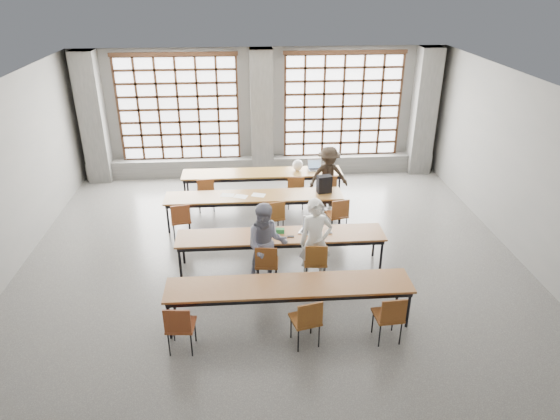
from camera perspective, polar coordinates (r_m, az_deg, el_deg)
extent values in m
plane|color=#51514E|center=(9.70, -0.68, -7.47)|extent=(11.00, 11.00, 0.00)
plane|color=silver|center=(8.31, -0.80, 13.13)|extent=(11.00, 11.00, 0.00)
plane|color=slate|center=(14.07, -2.14, 11.08)|extent=(10.00, 0.00, 10.00)
plane|color=slate|center=(10.41, 27.95, 2.60)|extent=(0.00, 11.00, 11.00)
cube|color=#555452|center=(14.36, -20.61, 9.78)|extent=(0.60, 0.55, 3.50)
cube|color=#555452|center=(13.80, -2.09, 10.79)|extent=(0.60, 0.55, 3.50)
cube|color=#555452|center=(14.66, 16.10, 10.72)|extent=(0.60, 0.55, 3.50)
cube|color=white|center=(14.11, -11.49, 11.27)|extent=(3.20, 0.02, 2.80)
cube|color=black|center=(14.04, -11.53, 11.19)|extent=(3.20, 0.05, 2.80)
cube|color=black|center=(14.46, -11.02, 5.63)|extent=(3.32, 0.07, 0.10)
cube|color=black|center=(13.75, -12.08, 17.03)|extent=(3.32, 0.07, 0.10)
cube|color=white|center=(14.27, 7.12, 11.74)|extent=(3.20, 0.02, 2.80)
cube|color=black|center=(14.19, 7.18, 11.66)|extent=(3.20, 0.05, 2.80)
cube|color=black|center=(14.61, 6.87, 6.14)|extent=(3.32, 0.07, 0.10)
cube|color=black|center=(13.91, 7.52, 17.45)|extent=(3.32, 0.07, 0.10)
cube|color=#555452|center=(14.33, -2.01, 5.07)|extent=(9.80, 0.35, 0.50)
cube|color=brown|center=(12.57, -2.05, 4.27)|extent=(4.00, 0.70, 0.04)
cube|color=black|center=(12.59, -2.04, 4.01)|extent=(3.90, 0.64, 0.08)
cylinder|color=black|center=(12.53, -10.78, 1.92)|extent=(0.05, 0.05, 0.69)
cylinder|color=black|center=(13.06, -10.53, 2.95)|extent=(0.05, 0.05, 0.69)
cylinder|color=black|center=(12.65, 6.76, 2.46)|extent=(0.05, 0.05, 0.69)
cylinder|color=black|center=(13.18, 6.31, 3.46)|extent=(0.05, 0.05, 0.69)
cube|color=brown|center=(11.27, -2.99, 1.61)|extent=(4.00, 0.70, 0.04)
cube|color=black|center=(11.29, -2.98, 1.33)|extent=(3.90, 0.64, 0.08)
cylinder|color=black|center=(11.30, -12.68, -1.01)|extent=(0.05, 0.05, 0.69)
cylinder|color=black|center=(11.82, -12.33, 0.26)|extent=(0.05, 0.05, 0.69)
cylinder|color=black|center=(11.36, 6.82, -0.39)|extent=(0.05, 0.05, 0.69)
cylinder|color=black|center=(11.87, 6.32, 0.84)|extent=(0.05, 0.05, 0.69)
cube|color=brown|center=(9.59, 0.10, -2.94)|extent=(4.00, 0.70, 0.04)
cube|color=black|center=(9.62, 0.10, -3.25)|extent=(3.90, 0.64, 0.08)
cylinder|color=black|center=(9.59, -11.35, -6.03)|extent=(0.05, 0.05, 0.69)
cylinder|color=black|center=(10.09, -11.00, -4.30)|extent=(0.05, 0.05, 0.69)
cylinder|color=black|center=(9.84, 11.49, -5.16)|extent=(0.05, 0.05, 0.69)
cylinder|color=black|center=(10.32, 10.68, -3.52)|extent=(0.05, 0.05, 0.69)
cube|color=brown|center=(8.16, 1.06, -8.63)|extent=(4.00, 0.70, 0.04)
cube|color=black|center=(8.20, 1.06, -8.98)|extent=(3.90, 0.64, 0.08)
cylinder|color=black|center=(8.22, -12.54, -12.23)|extent=(0.05, 0.05, 0.69)
cylinder|color=black|center=(8.68, -12.06, -9.87)|extent=(0.05, 0.05, 0.69)
cylinder|color=black|center=(8.51, 14.45, -10.96)|extent=(0.05, 0.05, 0.69)
cylinder|color=black|center=(8.96, 13.34, -8.77)|extent=(0.05, 0.05, 0.69)
cube|color=brown|center=(12.20, -8.51, 1.96)|extent=(0.48, 0.48, 0.04)
cube|color=brown|center=(11.92, -8.49, 2.60)|extent=(0.40, 0.09, 0.40)
cylinder|color=black|center=(12.29, -8.44, 1.00)|extent=(0.02, 0.02, 0.45)
cube|color=brown|center=(12.22, 1.83, 2.29)|extent=(0.46, 0.46, 0.04)
cube|color=brown|center=(11.94, 1.84, 2.92)|extent=(0.40, 0.07, 0.40)
cylinder|color=black|center=(12.31, 1.82, 1.33)|extent=(0.02, 0.02, 0.45)
cube|color=#672F14|center=(12.32, 5.54, 2.39)|extent=(0.49, 0.49, 0.04)
cube|color=#672F14|center=(12.05, 5.57, 3.01)|extent=(0.40, 0.10, 0.40)
cylinder|color=black|center=(12.41, 5.49, 1.44)|extent=(0.02, 0.02, 0.45)
cube|color=brown|center=(10.98, -11.26, -1.08)|extent=(0.49, 0.49, 0.04)
cube|color=brown|center=(10.70, -11.28, -0.46)|extent=(0.40, 0.10, 0.40)
cylinder|color=black|center=(11.08, -11.16, -2.12)|extent=(0.02, 0.02, 0.45)
cube|color=brown|center=(10.90, -0.78, -0.76)|extent=(0.52, 0.52, 0.04)
cube|color=brown|center=(10.63, -0.44, -0.10)|extent=(0.39, 0.13, 0.40)
cylinder|color=black|center=(11.00, -0.77, -1.80)|extent=(0.02, 0.02, 0.45)
cube|color=brown|center=(11.06, 6.48, -0.52)|extent=(0.50, 0.50, 0.04)
cube|color=brown|center=(10.79, 6.94, 0.13)|extent=(0.40, 0.11, 0.40)
cylinder|color=black|center=(11.16, 6.43, -1.55)|extent=(0.02, 0.02, 0.45)
cube|color=brown|center=(9.24, -1.51, -6.06)|extent=(0.46, 0.46, 0.04)
cube|color=brown|center=(8.94, -1.59, -5.48)|extent=(0.40, 0.07, 0.40)
cylinder|color=black|center=(9.36, -1.50, -7.23)|extent=(0.02, 0.02, 0.45)
cube|color=brown|center=(9.31, 4.06, -5.83)|extent=(0.45, 0.45, 0.04)
cube|color=brown|center=(9.02, 4.18, -5.25)|extent=(0.40, 0.06, 0.40)
cylinder|color=black|center=(9.43, 4.01, -6.99)|extent=(0.02, 0.02, 0.45)
cube|color=brown|center=(7.92, -11.24, -12.78)|extent=(0.45, 0.45, 0.04)
cube|color=brown|center=(7.63, -11.68, -12.36)|extent=(0.40, 0.06, 0.40)
cylinder|color=black|center=(8.06, -11.10, -14.03)|extent=(0.02, 0.02, 0.45)
cube|color=brown|center=(7.89, 2.89, -12.37)|extent=(0.51, 0.51, 0.04)
cube|color=brown|center=(7.61, 3.47, -11.89)|extent=(0.40, 0.12, 0.40)
cylinder|color=black|center=(8.03, 2.86, -13.63)|extent=(0.02, 0.02, 0.45)
cube|color=brown|center=(8.14, 12.21, -11.70)|extent=(0.45, 0.45, 0.04)
cube|color=brown|center=(7.85, 12.87, -11.23)|extent=(0.40, 0.06, 0.40)
cylinder|color=black|center=(8.27, 12.07, -12.94)|extent=(0.02, 0.02, 0.45)
imported|color=white|center=(9.16, 4.09, -3.62)|extent=(0.64, 0.45, 1.67)
imported|color=#1A2050|center=(9.10, -1.55, -3.99)|extent=(0.78, 0.61, 1.61)
imported|color=black|center=(12.25, 5.56, 3.81)|extent=(1.06, 0.71, 1.52)
cube|color=silver|center=(9.67, 3.33, -2.52)|extent=(0.44, 0.39, 0.02)
cube|color=black|center=(9.66, 3.31, -2.49)|extent=(0.35, 0.30, 0.00)
cube|color=silver|center=(9.74, 3.63, -1.54)|extent=(0.35, 0.22, 0.26)
cube|color=#8AB8F0|center=(9.74, 3.60, -1.70)|extent=(0.30, 0.18, 0.21)
cube|color=silver|center=(12.72, 4.05, 4.63)|extent=(0.37, 0.27, 0.02)
cube|color=black|center=(12.71, 4.05, 4.67)|extent=(0.31, 0.19, 0.00)
cube|color=silver|center=(12.81, 3.96, 5.36)|extent=(0.36, 0.08, 0.26)
cube|color=#8BBAF0|center=(12.81, 3.96, 5.23)|extent=(0.31, 0.06, 0.21)
ellipsoid|color=silver|center=(9.67, 5.74, -2.58)|extent=(0.11, 0.09, 0.04)
cube|color=#287C38|center=(9.63, -0.23, -2.38)|extent=(0.26, 0.12, 0.09)
cube|color=black|center=(9.51, 1.23, -3.05)|extent=(0.13, 0.07, 0.01)
cube|color=white|center=(11.31, -6.03, 1.71)|extent=(0.34, 0.27, 0.00)
cube|color=white|center=(11.22, -4.51, 1.55)|extent=(0.35, 0.30, 0.00)
cube|color=white|center=(11.26, -2.48, 1.72)|extent=(0.35, 0.29, 0.00)
cube|color=black|center=(11.36, 5.08, 2.96)|extent=(0.35, 0.25, 0.40)
ellipsoid|color=white|center=(12.62, 2.03, 5.15)|extent=(0.30, 0.27, 0.29)
cube|color=#AC1523|center=(7.89, -11.27, -12.49)|extent=(0.21, 0.12, 0.06)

